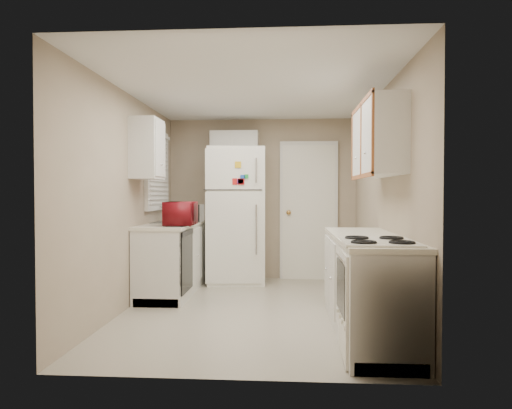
{
  "coord_description": "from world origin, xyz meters",
  "views": [
    {
      "loc": [
        0.36,
        -4.99,
        1.28
      ],
      "look_at": [
        0.0,
        0.5,
        1.15
      ],
      "focal_mm": 32.0,
      "sensor_mm": 36.0,
      "label": 1
    }
  ],
  "objects": [
    {
      "name": "window_blinds",
      "position": [
        -1.36,
        1.05,
        1.6
      ],
      "size": [
        0.1,
        0.98,
        1.08
      ],
      "primitive_type": "cube",
      "color": "silver",
      "rests_on": "wall_left"
    },
    {
      "name": "right_counter",
      "position": [
        1.1,
        -0.8,
        0.45
      ],
      "size": [
        0.6,
        2.0,
        0.9
      ],
      "primitive_type": "cube",
      "color": "silver",
      "rests_on": "floor"
    },
    {
      "name": "wall_right",
      "position": [
        1.4,
        0.0,
        1.2
      ],
      "size": [
        3.8,
        3.8,
        0.0
      ],
      "primitive_type": "plane",
      "color": "tan",
      "rests_on": "floor"
    },
    {
      "name": "sink",
      "position": [
        -1.1,
        1.05,
        0.86
      ],
      "size": [
        0.54,
        0.74,
        0.16
      ],
      "primitive_type": "cube",
      "color": "gray",
      "rests_on": "left_counter"
    },
    {
      "name": "wall_front",
      "position": [
        0.0,
        -1.9,
        1.2
      ],
      "size": [
        2.8,
        2.8,
        0.0
      ],
      "primitive_type": "plane",
      "color": "tan",
      "rests_on": "floor"
    },
    {
      "name": "refrigerator",
      "position": [
        -0.36,
        1.58,
        0.97
      ],
      "size": [
        0.87,
        0.85,
        1.93
      ],
      "primitive_type": "cube",
      "rotation": [
        0.0,
        0.0,
        0.1
      ],
      "color": "white",
      "rests_on": "floor"
    },
    {
      "name": "upper_cabinet_left",
      "position": [
        -1.25,
        0.22,
        1.8
      ],
      "size": [
        0.3,
        0.45,
        0.7
      ],
      "primitive_type": "cube",
      "color": "silver",
      "rests_on": "wall_left"
    },
    {
      "name": "microwave",
      "position": [
        -0.9,
        0.41,
        1.05
      ],
      "size": [
        0.53,
        0.32,
        0.34
      ],
      "primitive_type": "imported",
      "rotation": [
        0.0,
        0.0,
        1.64
      ],
      "color": "maroon",
      "rests_on": "left_counter"
    },
    {
      "name": "left_counter",
      "position": [
        -1.1,
        0.9,
        0.45
      ],
      "size": [
        0.6,
        1.8,
        0.9
      ],
      "primitive_type": "cube",
      "color": "silver",
      "rests_on": "floor"
    },
    {
      "name": "floor",
      "position": [
        0.0,
        0.0,
        0.0
      ],
      "size": [
        3.8,
        3.8,
        0.0
      ],
      "primitive_type": "plane",
      "color": "beige",
      "rests_on": "ground"
    },
    {
      "name": "upper_cabinet_right",
      "position": [
        1.25,
        -0.5,
        1.8
      ],
      "size": [
        0.3,
        1.2,
        0.7
      ],
      "primitive_type": "cube",
      "color": "silver",
      "rests_on": "wall_right"
    },
    {
      "name": "interior_door",
      "position": [
        0.7,
        1.86,
        1.02
      ],
      "size": [
        0.86,
        0.06,
        2.08
      ],
      "primitive_type": "cube",
      "color": "white",
      "rests_on": "floor"
    },
    {
      "name": "cabinet_over_fridge",
      "position": [
        -0.4,
        1.75,
        2.0
      ],
      "size": [
        0.7,
        0.3,
        0.4
      ],
      "primitive_type": "cube",
      "color": "silver",
      "rests_on": "wall_back"
    },
    {
      "name": "wall_left",
      "position": [
        -1.4,
        0.0,
        1.2
      ],
      "size": [
        3.8,
        3.8,
        0.0
      ],
      "primitive_type": "plane",
      "color": "tan",
      "rests_on": "floor"
    },
    {
      "name": "stove",
      "position": [
        1.08,
        -1.38,
        0.42
      ],
      "size": [
        0.58,
        0.71,
        0.84
      ],
      "primitive_type": "cube",
      "rotation": [
        0.0,
        0.0,
        -0.03
      ],
      "color": "white",
      "rests_on": "floor"
    },
    {
      "name": "dishwasher",
      "position": [
        -0.81,
        0.3,
        0.49
      ],
      "size": [
        0.03,
        0.58,
        0.72
      ],
      "primitive_type": "cube",
      "color": "black",
      "rests_on": "floor"
    },
    {
      "name": "wall_back",
      "position": [
        0.0,
        1.9,
        1.2
      ],
      "size": [
        2.8,
        2.8,
        0.0
      ],
      "primitive_type": "plane",
      "color": "tan",
      "rests_on": "floor"
    },
    {
      "name": "soap_bottle",
      "position": [
        -1.12,
        1.63,
        1.0
      ],
      "size": [
        0.12,
        0.12,
        0.2
      ],
      "primitive_type": "imported",
      "rotation": [
        0.0,
        0.0,
        -0.35
      ],
      "color": "silver",
      "rests_on": "left_counter"
    },
    {
      "name": "ceiling",
      "position": [
        0.0,
        0.0,
        2.4
      ],
      "size": [
        3.8,
        3.8,
        0.0
      ],
      "primitive_type": "plane",
      "color": "white",
      "rests_on": "floor"
    }
  ]
}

